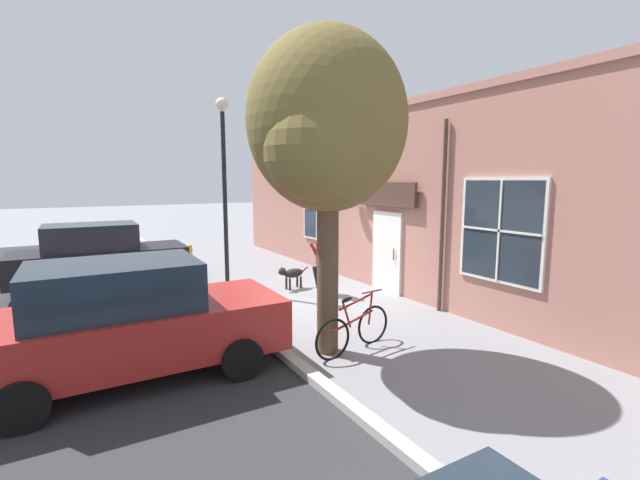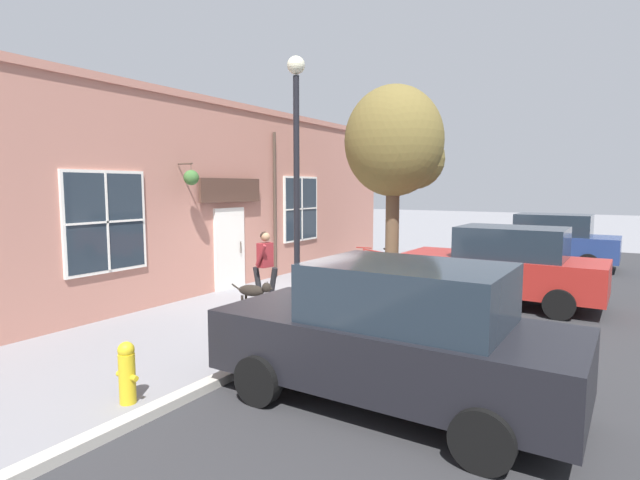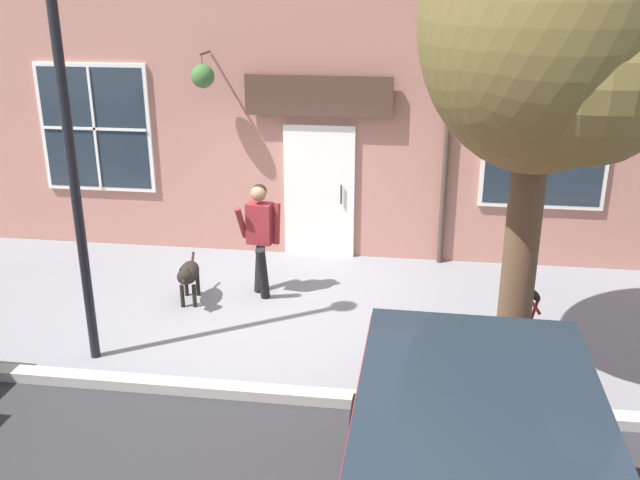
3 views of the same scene
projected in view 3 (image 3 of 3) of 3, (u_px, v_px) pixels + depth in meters
The scene contains 7 objects.
ground_plane at pixel (272, 313), 9.47m from camera, with size 90.00×90.00×0.00m, color gray.
storefront_facade at pixel (300, 102), 10.80m from camera, with size 0.95×18.00×4.81m.
pedestrian_walking at pixel (260, 230), 9.68m from camera, with size 0.64×0.59×1.61m.
dog_on_leash at pixel (188, 274), 9.61m from camera, with size 1.01×0.37×0.65m.
street_tree_by_curb at pixel (553, 34), 6.56m from camera, with size 2.63×2.37×5.28m.
leaning_bicycle at pixel (523, 332), 8.16m from camera, with size 1.72×0.36×1.00m.
street_lamp at pixel (61, 79), 7.27m from camera, with size 0.32×0.32×4.94m.
Camera 3 is at (8.36, 1.81, 4.22)m, focal length 40.00 mm.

